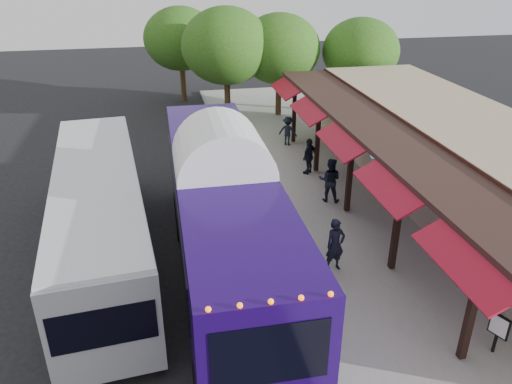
{
  "coord_description": "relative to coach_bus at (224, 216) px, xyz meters",
  "views": [
    {
      "loc": [
        -3.07,
        -12.23,
        9.33
      ],
      "look_at": [
        -0.02,
        3.08,
        1.8
      ],
      "focal_mm": 35.0,
      "sensor_mm": 36.0,
      "label": 1
    }
  ],
  "objects": [
    {
      "name": "ground",
      "position": [
        1.45,
        -0.84,
        -2.21
      ],
      "size": [
        90.0,
        90.0,
        0.0
      ],
      "primitive_type": "plane",
      "color": "black",
      "rests_on": "ground"
    },
    {
      "name": "sidewalk",
      "position": [
        6.45,
        3.16,
        -2.13
      ],
      "size": [
        10.0,
        40.0,
        0.15
      ],
      "primitive_type": "cube",
      "color": "#9E9B93",
      "rests_on": "ground"
    },
    {
      "name": "curb",
      "position": [
        1.5,
        3.16,
        -2.13
      ],
      "size": [
        0.2,
        40.0,
        0.16
      ],
      "primitive_type": "cube",
      "color": "gray",
      "rests_on": "ground"
    },
    {
      "name": "station_shelter",
      "position": [
        9.83,
        3.16,
        -0.36
      ],
      "size": [
        8.15,
        20.0,
        3.6
      ],
      "color": "tan",
      "rests_on": "ground"
    },
    {
      "name": "coach_bus",
      "position": [
        0.0,
        0.0,
        0.0
      ],
      "size": [
        2.78,
        12.91,
        4.11
      ],
      "rotation": [
        0.0,
        0.0,
        -0.0
      ],
      "color": "#200758",
      "rests_on": "ground"
    },
    {
      "name": "city_bus",
      "position": [
        -3.78,
        1.78,
        -0.46
      ],
      "size": [
        3.66,
        11.99,
        3.17
      ],
      "rotation": [
        0.0,
        0.0,
        0.09
      ],
      "color": "#96999F",
      "rests_on": "ground"
    },
    {
      "name": "ped_a",
      "position": [
        3.43,
        -0.45,
        -1.17
      ],
      "size": [
        0.72,
        0.54,
        1.78
      ],
      "primitive_type": "imported",
      "rotation": [
        0.0,
        0.0,
        0.19
      ],
      "color": "black",
      "rests_on": "sidewalk"
    },
    {
      "name": "ped_b",
      "position": [
        4.85,
        4.24,
        -1.14
      ],
      "size": [
        1.1,
        1.01,
        1.84
      ],
      "primitive_type": "imported",
      "rotation": [
        0.0,
        0.0,
        2.71
      ],
      "color": "black",
      "rests_on": "sidewalk"
    },
    {
      "name": "ped_c",
      "position": [
        4.85,
        7.09,
        -1.22
      ],
      "size": [
        1.0,
        0.98,
        1.68
      ],
      "primitive_type": "imported",
      "rotation": [
        0.0,
        0.0,
        3.91
      ],
      "color": "black",
      "rests_on": "sidewalk"
    },
    {
      "name": "ped_d",
      "position": [
        4.85,
        10.92,
        -1.3
      ],
      "size": [
        1.13,
        1.02,
        1.52
      ],
      "primitive_type": "imported",
      "rotation": [
        0.0,
        0.0,
        2.56
      ],
      "color": "black",
      "rests_on": "sidewalk"
    },
    {
      "name": "sign_board",
      "position": [
        6.17,
        -4.77,
        -1.28
      ],
      "size": [
        0.25,
        0.5,
        1.15
      ],
      "rotation": [
        0.0,
        0.0,
        0.41
      ],
      "color": "black",
      "rests_on": "sidewalk"
    },
    {
      "name": "tree_left",
      "position": [
        2.47,
        16.29,
        2.22
      ],
      "size": [
        5.19,
        5.19,
        6.65
      ],
      "color": "#382314",
      "rests_on": "ground"
    },
    {
      "name": "tree_mid",
      "position": [
        5.66,
        16.37,
        1.93
      ],
      "size": [
        4.85,
        4.85,
        6.21
      ],
      "color": "#382314",
      "rests_on": "ground"
    },
    {
      "name": "tree_right",
      "position": [
        10.54,
        15.76,
        1.73
      ],
      "size": [
        4.62,
        4.62,
        5.91
      ],
      "color": "#382314",
      "rests_on": "ground"
    },
    {
      "name": "tree_far",
      "position": [
        0.14,
        21.33,
        1.94
      ],
      "size": [
        4.86,
        4.86,
        6.23
      ],
      "color": "#382314",
      "rests_on": "ground"
    }
  ]
}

